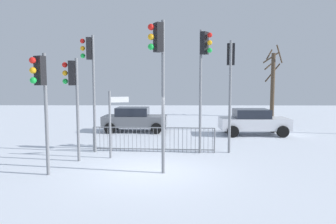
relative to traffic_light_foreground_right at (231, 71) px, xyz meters
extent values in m
plane|color=silver|center=(-3.25, -2.92, -3.43)|extent=(60.00, 60.00, 0.00)
cylinder|color=slate|center=(-0.03, -0.14, -1.09)|extent=(0.11, 0.11, 4.69)
cube|color=black|center=(0.00, 0.02, 0.71)|extent=(0.36, 0.28, 0.90)
sphere|color=red|center=(0.06, 0.27, 1.01)|extent=(0.20, 0.20, 0.20)
sphere|color=orange|center=(0.06, 0.27, 0.71)|extent=(0.20, 0.20, 0.20)
sphere|color=green|center=(0.06, 0.27, 0.41)|extent=(0.20, 0.20, 0.20)
cylinder|color=slate|center=(-5.74, -0.06, -0.97)|extent=(0.11, 0.11, 4.92)
cube|color=black|center=(-5.90, -0.10, 0.94)|extent=(0.29, 0.36, 0.90)
sphere|color=red|center=(-6.15, -0.16, 1.24)|extent=(0.20, 0.20, 0.20)
sphere|color=orange|center=(-6.15, -0.16, 0.94)|extent=(0.20, 0.20, 0.20)
sphere|color=green|center=(-6.15, -0.16, 0.64)|extent=(0.20, 0.20, 0.20)
cylinder|color=slate|center=(-1.28, -0.23, -0.88)|extent=(0.11, 0.11, 5.10)
cube|color=black|center=(-1.14, -0.33, 1.12)|extent=(0.37, 0.39, 0.90)
sphere|color=red|center=(-0.95, -0.49, 1.42)|extent=(0.20, 0.20, 0.20)
sphere|color=orange|center=(-0.95, -0.49, 1.12)|extent=(0.20, 0.20, 0.20)
sphere|color=green|center=(-0.95, -0.49, 0.82)|extent=(0.20, 0.20, 0.20)
cylinder|color=slate|center=(-5.98, -1.60, -1.50)|extent=(0.11, 0.11, 3.86)
cube|color=black|center=(-6.15, -1.62, -0.12)|extent=(0.26, 0.34, 0.90)
sphere|color=red|center=(-6.40, -1.65, 0.18)|extent=(0.20, 0.20, 0.20)
sphere|color=orange|center=(-6.40, -1.65, -0.12)|extent=(0.20, 0.20, 0.20)
sphere|color=green|center=(-6.40, -1.65, -0.42)|extent=(0.20, 0.20, 0.20)
cylinder|color=slate|center=(-2.75, -3.13, -0.97)|extent=(0.11, 0.11, 4.92)
cube|color=black|center=(-2.89, -3.21, 0.94)|extent=(0.34, 0.39, 0.90)
sphere|color=red|center=(-3.12, -3.33, 1.24)|extent=(0.20, 0.20, 0.20)
sphere|color=orange|center=(-3.12, -3.33, 0.94)|extent=(0.20, 0.20, 0.20)
sphere|color=green|center=(-3.12, -3.33, 0.64)|extent=(0.20, 0.20, 0.20)
cylinder|color=slate|center=(-6.45, -3.36, -1.49)|extent=(0.11, 0.11, 3.88)
cube|color=black|center=(-6.53, -3.50, -0.10)|extent=(0.39, 0.35, 0.90)
sphere|color=red|center=(-6.66, -3.72, 0.20)|extent=(0.20, 0.20, 0.20)
sphere|color=orange|center=(-6.66, -3.72, -0.10)|extent=(0.20, 0.20, 0.20)
sphere|color=green|center=(-6.66, -3.72, -0.40)|extent=(0.20, 0.20, 0.20)
cylinder|color=slate|center=(-4.88, -1.12, -2.11)|extent=(0.09, 0.09, 2.65)
cube|color=white|center=(-4.50, -1.00, -1.13)|extent=(0.68, 0.24, 0.22)
cube|color=slate|center=(-3.25, -0.03, -2.38)|extent=(5.19, 0.36, 0.04)
cube|color=slate|center=(-3.25, -0.03, -3.31)|extent=(5.19, 0.36, 0.04)
cylinder|color=slate|center=(-5.76, 0.13, -2.91)|extent=(0.02, 0.02, 1.05)
cylinder|color=slate|center=(-5.58, 0.12, -2.91)|extent=(0.02, 0.02, 1.05)
cylinder|color=slate|center=(-5.40, 0.11, -2.91)|extent=(0.02, 0.02, 1.05)
cylinder|color=slate|center=(-5.22, 0.09, -2.91)|extent=(0.02, 0.02, 1.05)
cylinder|color=slate|center=(-5.04, 0.08, -2.91)|extent=(0.02, 0.02, 1.05)
cylinder|color=slate|center=(-4.86, 0.07, -2.91)|extent=(0.02, 0.02, 1.05)
cylinder|color=slate|center=(-4.68, 0.06, -2.91)|extent=(0.02, 0.02, 1.05)
cylinder|color=slate|center=(-4.51, 0.05, -2.91)|extent=(0.02, 0.02, 1.05)
cylinder|color=slate|center=(-4.33, 0.04, -2.91)|extent=(0.02, 0.02, 1.05)
cylinder|color=slate|center=(-4.15, 0.03, -2.91)|extent=(0.02, 0.02, 1.05)
cylinder|color=slate|center=(-3.97, 0.02, -2.91)|extent=(0.02, 0.02, 1.05)
cylinder|color=slate|center=(-3.79, 0.00, -2.91)|extent=(0.02, 0.02, 1.05)
cylinder|color=slate|center=(-3.61, -0.01, -2.91)|extent=(0.02, 0.02, 1.05)
cylinder|color=slate|center=(-3.43, -0.02, -2.91)|extent=(0.02, 0.02, 1.05)
cylinder|color=slate|center=(-3.25, -0.03, -2.91)|extent=(0.02, 0.02, 1.05)
cylinder|color=slate|center=(-3.07, -0.04, -2.91)|extent=(0.02, 0.02, 1.05)
cylinder|color=slate|center=(-2.89, -0.05, -2.91)|extent=(0.02, 0.02, 1.05)
cylinder|color=slate|center=(-2.72, -0.06, -2.91)|extent=(0.02, 0.02, 1.05)
cylinder|color=slate|center=(-2.54, -0.07, -2.91)|extent=(0.02, 0.02, 1.05)
cylinder|color=slate|center=(-2.36, -0.09, -2.91)|extent=(0.02, 0.02, 1.05)
cylinder|color=slate|center=(-2.18, -0.10, -2.91)|extent=(0.02, 0.02, 1.05)
cylinder|color=slate|center=(-2.00, -0.11, -2.91)|extent=(0.02, 0.02, 1.05)
cylinder|color=slate|center=(-1.82, -0.12, -2.91)|extent=(0.02, 0.02, 1.05)
cylinder|color=slate|center=(-1.64, -0.13, -2.91)|extent=(0.02, 0.02, 1.05)
cylinder|color=slate|center=(-1.46, -0.14, -2.91)|extent=(0.02, 0.02, 1.05)
cylinder|color=slate|center=(-1.28, -0.15, -2.91)|extent=(0.02, 0.02, 1.05)
cylinder|color=slate|center=(-1.10, -0.16, -2.91)|extent=(0.02, 0.02, 1.05)
cylinder|color=slate|center=(-0.93, -0.17, -2.91)|extent=(0.02, 0.02, 1.05)
cylinder|color=slate|center=(-0.75, -0.19, -2.91)|extent=(0.02, 0.02, 1.05)
cylinder|color=slate|center=(-5.85, 0.13, -2.91)|extent=(0.06, 0.06, 1.05)
cylinder|color=slate|center=(-0.66, -0.19, -2.91)|extent=(0.06, 0.06, 1.05)
cube|color=silver|center=(2.21, 4.39, -2.79)|extent=(3.80, 1.70, 0.65)
cube|color=#1E232D|center=(2.06, 4.39, -2.24)|extent=(1.90, 1.50, 0.55)
cylinder|color=black|center=(3.56, 5.24, -3.11)|extent=(0.64, 0.22, 0.64)
cylinder|color=black|center=(3.56, 3.54, -3.11)|extent=(0.64, 0.22, 0.64)
cylinder|color=black|center=(0.86, 5.24, -3.11)|extent=(0.64, 0.22, 0.64)
cylinder|color=black|center=(0.86, 3.54, -3.11)|extent=(0.64, 0.22, 0.64)
cube|color=slate|center=(-4.67, 5.49, -2.79)|extent=(3.85, 1.82, 0.65)
cube|color=#1E232D|center=(-4.82, 5.50, -2.24)|extent=(1.95, 1.56, 0.55)
cylinder|color=black|center=(-3.29, 6.30, -3.11)|extent=(0.65, 0.24, 0.64)
cylinder|color=black|center=(-3.35, 4.60, -3.11)|extent=(0.65, 0.24, 0.64)
cylinder|color=black|center=(-5.99, 6.38, -3.11)|extent=(0.65, 0.24, 0.64)
cylinder|color=black|center=(-6.05, 4.69, -3.11)|extent=(0.65, 0.24, 0.64)
cylinder|color=#473828|center=(6.31, 13.84, -0.69)|extent=(0.35, 0.35, 5.48)
cylinder|color=#473828|center=(6.04, 14.15, 1.95)|extent=(0.75, 0.69, 0.94)
cylinder|color=#473828|center=(6.45, 14.42, 0.39)|extent=(1.27, 0.42, 1.63)
cylinder|color=#473828|center=(6.30, 14.51, 1.71)|extent=(1.39, 0.14, 0.98)
cylinder|color=#473828|center=(6.13, 14.30, 1.03)|extent=(1.02, 0.49, 0.82)
cylinder|color=#473828|center=(6.68, 13.48, 1.93)|extent=(0.88, 0.90, 1.48)
camera|label=1|loc=(-2.49, -13.05, -0.47)|focal=33.05mm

